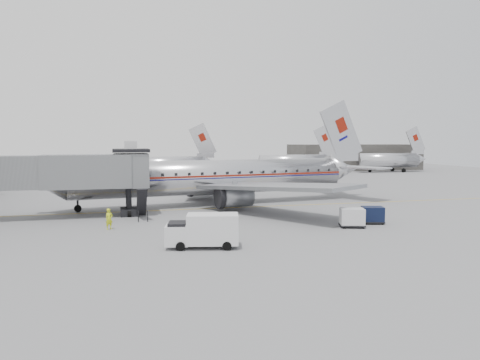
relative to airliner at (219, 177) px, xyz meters
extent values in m
plane|color=slate|center=(-0.76, -9.10, -3.06)|extent=(160.00, 160.00, 0.00)
cube|color=#353230|center=(44.24, 50.90, -0.06)|extent=(30.00, 12.00, 6.00)
cube|color=gold|center=(2.24, -3.10, -3.06)|extent=(60.00, 0.15, 0.01)
cube|color=#5C5F61|center=(-13.76, -5.50, 1.24)|extent=(8.00, 3.00, 3.10)
cube|color=#5C5F61|center=(-9.76, -5.10, 1.24)|extent=(3.20, 3.60, 3.20)
cube|color=black|center=(-9.76, -5.10, 3.14)|extent=(3.40, 3.80, 0.30)
cube|color=white|center=(-9.76, -5.10, 3.64)|extent=(1.20, 0.15, 0.80)
cylinder|color=black|center=(-10.06, -5.50, -1.66)|extent=(0.56, 0.56, 2.80)
cube|color=black|center=(-10.06, -5.50, -2.71)|extent=(1.60, 2.20, 0.70)
cylinder|color=black|center=(-10.06, -6.50, -2.76)|extent=(0.30, 0.60, 0.60)
cylinder|color=black|center=(-10.06, -4.50, -2.76)|extent=(0.30, 0.60, 0.60)
cube|color=black|center=(-8.96, -7.80, -1.56)|extent=(0.90, 3.20, 2.90)
cylinder|color=silver|center=(-2.76, 32.90, -0.46)|extent=(14.00, 3.20, 3.20)
cube|color=silver|center=(4.04, 32.90, 3.94)|extent=(5.17, 0.26, 6.52)
cylinder|color=black|center=(-7.26, 32.90, -2.56)|extent=(0.24, 0.24, 1.00)
cylinder|color=silver|center=(23.24, 36.90, -0.46)|extent=(14.00, 3.20, 3.20)
cube|color=silver|center=(30.04, 36.90, 3.94)|extent=(5.17, 0.26, 6.52)
cylinder|color=black|center=(18.74, 36.90, -2.56)|extent=(0.24, 0.24, 1.00)
cylinder|color=silver|center=(47.24, 40.90, -0.46)|extent=(14.00, 3.20, 3.20)
cube|color=silver|center=(54.04, 40.90, 3.94)|extent=(5.17, 0.26, 6.52)
cylinder|color=black|center=(42.74, 40.90, -2.56)|extent=(0.24, 0.24, 1.00)
cylinder|color=silver|center=(-0.76, -0.10, 0.01)|extent=(30.95, 7.87, 3.79)
cone|color=silver|center=(-17.50, -2.37, 0.01)|extent=(3.55, 4.17, 3.79)
cone|color=silver|center=(16.29, 2.20, 0.42)|extent=(4.54, 4.12, 3.60)
cube|color=maroon|center=(-0.76, -0.10, 0.26)|extent=(30.96, 7.92, 0.18)
cube|color=#0D0B64|center=(-0.76, -0.10, 0.03)|extent=(30.96, 7.92, 0.10)
cube|color=silver|center=(15.98, 2.16, 5.13)|extent=(6.27, 1.15, 7.87)
cube|color=gray|center=(1.05, 9.44, -0.30)|extent=(10.00, 17.30, 1.22)
cube|color=gray|center=(3.52, -8.82, -0.30)|extent=(13.40, 16.89, 1.22)
cylinder|color=gray|center=(-0.97, 5.24, -1.58)|extent=(3.74, 2.60, 2.15)
cylinder|color=gray|center=(0.46, -5.31, -1.58)|extent=(3.74, 2.60, 2.15)
cylinder|color=black|center=(-14.97, -2.03, -2.40)|extent=(0.20, 0.20, 1.33)
cylinder|color=black|center=(0.91, 2.81, -2.35)|extent=(0.27, 0.27, 1.43)
cylinder|color=black|center=(0.91, 2.81, -2.60)|extent=(1.06, 0.49, 1.02)
cylinder|color=black|center=(1.63, -2.47, -2.35)|extent=(0.27, 0.27, 1.43)
cylinder|color=black|center=(1.63, -2.47, -2.60)|extent=(1.06, 0.49, 1.02)
cube|color=silver|center=(-4.95, -20.63, -1.78)|extent=(3.74, 2.60, 1.99)
cube|color=silver|center=(-7.26, -20.12, -2.16)|extent=(1.87, 2.09, 1.33)
cube|color=black|center=(-7.26, -20.12, -1.59)|extent=(1.46, 1.82, 0.57)
cylinder|color=black|center=(-7.17, -21.01, -2.76)|extent=(0.64, 0.36, 0.61)
cylinder|color=black|center=(-6.80, -19.35, -2.76)|extent=(0.64, 0.36, 0.61)
cylinder|color=black|center=(-4.21, -21.67, -2.76)|extent=(0.64, 0.36, 0.61)
cylinder|color=black|center=(-3.84, -20.01, -2.76)|extent=(0.64, 0.36, 0.61)
cube|color=black|center=(10.20, -15.32, -2.22)|extent=(2.08, 1.78, 1.24)
cube|color=black|center=(10.20, -15.32, -2.89)|extent=(2.19, 1.89, 0.11)
cylinder|color=black|center=(9.37, -15.63, -2.93)|extent=(0.29, 0.18, 0.27)
cylinder|color=black|center=(10.73, -16.03, -2.93)|extent=(0.29, 0.18, 0.27)
cylinder|color=black|center=(9.67, -14.61, -2.93)|extent=(0.29, 0.18, 0.27)
cylinder|color=black|center=(11.03, -15.01, -2.93)|extent=(0.29, 0.18, 0.27)
cube|color=silver|center=(7.64, -16.43, -2.16)|extent=(2.25, 1.93, 1.33)
cube|color=black|center=(7.64, -16.43, -2.87)|extent=(2.37, 2.05, 0.11)
cylinder|color=black|center=(6.74, -16.75, -2.92)|extent=(0.31, 0.19, 0.29)
cylinder|color=black|center=(8.20, -17.21, -2.92)|extent=(0.31, 0.19, 0.29)
cylinder|color=black|center=(7.09, -15.66, -2.92)|extent=(0.31, 0.19, 0.29)
cylinder|color=black|center=(8.54, -16.11, -2.92)|extent=(0.31, 0.19, 0.29)
imported|color=yellow|center=(-11.78, -12.24, -2.21)|extent=(0.74, 0.66, 1.70)
camera|label=1|loc=(-11.06, -51.01, 4.21)|focal=35.00mm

